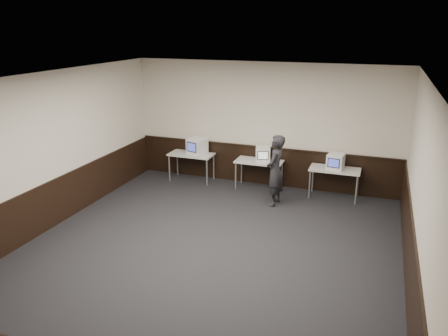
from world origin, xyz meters
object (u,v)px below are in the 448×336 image
object	(u,v)px
desk_left	(191,156)
desk_center	(259,163)
emac_left	(197,146)
emac_center	(263,154)
person	(275,170)
emac_right	(335,162)
desk_right	(335,172)

from	to	relation	value
desk_left	desk_center	bearing A→B (deg)	0.00
emac_left	emac_center	size ratio (longest dim) A/B	1.19
emac_center	person	size ratio (longest dim) A/B	0.28
desk_center	person	distance (m)	1.11
desk_left	emac_left	xyz separation A→B (m)	(0.16, 0.04, 0.29)
emac_right	person	distance (m)	1.54
emac_left	emac_center	distance (m)	1.83
desk_center	desk_left	bearing A→B (deg)	180.00
desk_right	emac_right	distance (m)	0.26
desk_center	emac_left	bearing A→B (deg)	178.78
emac_center	emac_right	xyz separation A→B (m)	(1.82, -0.05, 0.01)
desk_left	desk_right	size ratio (longest dim) A/B	1.00
emac_left	emac_right	size ratio (longest dim) A/B	1.25
desk_left	emac_right	size ratio (longest dim) A/B	2.69
desk_left	person	size ratio (longest dim) A/B	0.71
emac_right	desk_left	bearing A→B (deg)	-173.66
desk_left	emac_center	size ratio (longest dim) A/B	2.57
desk_left	emac_left	bearing A→B (deg)	13.17
desk_center	emac_right	distance (m)	1.92
emac_left	emac_right	world-z (taller)	emac_left
emac_center	person	xyz separation A→B (m)	(0.55, -0.92, -0.09)
desk_center	person	world-z (taller)	person
emac_right	desk_center	bearing A→B (deg)	-174.09
emac_center	person	distance (m)	1.08
emac_center	desk_right	bearing A→B (deg)	-16.38
desk_center	emac_center	xyz separation A→B (m)	(0.09, 0.02, 0.25)
desk_left	emac_right	xyz separation A→B (m)	(3.80, -0.03, 0.26)
desk_right	emac_right	bearing A→B (deg)	-89.90
emac_right	person	size ratio (longest dim) A/B	0.26
desk_right	emac_left	xyz separation A→B (m)	(-3.64, 0.04, 0.29)
desk_left	emac_right	distance (m)	3.81
desk_right	emac_center	world-z (taller)	emac_center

